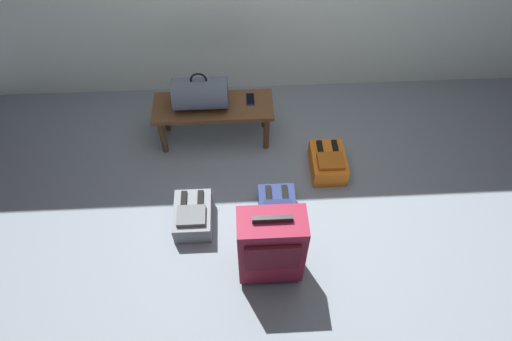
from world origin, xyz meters
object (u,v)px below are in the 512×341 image
(cell_phone, at_px, (250,99))
(suitcase_upright_burgundy, at_px, (271,246))
(bench, at_px, (213,111))
(backpack_navy, at_px, (277,210))
(backpack_grey, at_px, (193,215))
(duffel_bag_slate, at_px, (200,93))
(backpack_orange, at_px, (328,162))

(cell_phone, xyz_separation_m, suitcase_upright_burgundy, (0.08, -1.36, -0.04))
(bench, relative_size, backpack_navy, 2.63)
(bench, distance_m, backpack_navy, 1.01)
(bench, bearing_deg, backpack_grey, -100.77)
(backpack_navy, bearing_deg, suitcase_upright_burgundy, -101.01)
(bench, height_order, backpack_navy, bench)
(bench, xyz_separation_m, backpack_grey, (-0.17, -0.87, -0.25))
(backpack_navy, bearing_deg, backpack_grey, -178.37)
(duffel_bag_slate, distance_m, suitcase_upright_burgundy, 1.41)
(bench, height_order, duffel_bag_slate, duffel_bag_slate)
(backpack_navy, bearing_deg, bench, 119.26)
(suitcase_upright_burgundy, height_order, backpack_orange, suitcase_upright_burgundy)
(duffel_bag_slate, xyz_separation_m, suitcase_upright_burgundy, (0.48, -1.31, -0.17))
(backpack_navy, height_order, backpack_grey, same)
(duffel_bag_slate, distance_m, backpack_orange, 1.19)
(backpack_orange, distance_m, backpack_grey, 1.20)
(suitcase_upright_burgundy, bearing_deg, backpack_navy, 78.99)
(bench, distance_m, backpack_orange, 1.05)
(backpack_orange, bearing_deg, duffel_bag_slate, 158.34)
(bench, xyz_separation_m, suitcase_upright_burgundy, (0.39, -1.31, 0.02))
(duffel_bag_slate, relative_size, backpack_navy, 1.16)
(cell_phone, bearing_deg, duffel_bag_slate, -172.59)
(bench, height_order, suitcase_upright_burgundy, suitcase_upright_burgundy)
(cell_phone, bearing_deg, suitcase_upright_burgundy, -86.73)
(backpack_grey, bearing_deg, backpack_orange, 22.84)
(suitcase_upright_burgundy, bearing_deg, backpack_grey, 141.82)
(duffel_bag_slate, xyz_separation_m, backpack_orange, (1.03, -0.41, -0.44))
(suitcase_upright_burgundy, xyz_separation_m, backpack_navy, (0.09, 0.46, -0.27))
(suitcase_upright_burgundy, height_order, backpack_navy, suitcase_upright_burgundy)
(duffel_bag_slate, bearing_deg, backpack_grey, -94.90)
(bench, distance_m, cell_phone, 0.32)
(cell_phone, height_order, backpack_navy, cell_phone)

